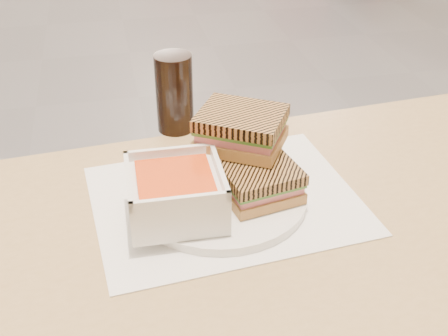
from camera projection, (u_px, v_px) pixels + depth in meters
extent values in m
cube|color=tan|center=(325.00, 246.00, 0.81)|extent=(1.26, 0.80, 0.03)
cube|color=white|center=(225.00, 200.00, 0.87)|extent=(0.42, 0.34, 0.00)
cylinder|color=white|center=(220.00, 196.00, 0.87)|extent=(0.26, 0.26, 0.01)
cube|color=white|center=(176.00, 197.00, 0.81)|extent=(0.13, 0.13, 0.05)
cube|color=orange|center=(175.00, 178.00, 0.79)|extent=(0.11, 0.11, 0.01)
cube|color=white|center=(220.00, 171.00, 0.80)|extent=(0.01, 0.13, 0.02)
cube|color=white|center=(128.00, 180.00, 0.78)|extent=(0.01, 0.13, 0.02)
cube|color=white|center=(169.00, 152.00, 0.84)|extent=(0.13, 0.01, 0.02)
cube|color=white|center=(181.00, 202.00, 0.74)|extent=(0.13, 0.01, 0.02)
cube|color=#B38544|center=(261.00, 191.00, 0.85)|extent=(0.12, 0.11, 0.02)
cube|color=#CE6D71|center=(261.00, 184.00, 0.84)|extent=(0.11, 0.10, 0.01)
cube|color=#386B23|center=(261.00, 179.00, 0.84)|extent=(0.12, 0.10, 0.01)
cube|color=olive|center=(261.00, 173.00, 0.83)|extent=(0.12, 0.11, 0.02)
cube|color=#B38544|center=(241.00, 139.00, 0.88)|extent=(0.16, 0.15, 0.02)
cube|color=#CE6D71|center=(241.00, 131.00, 0.87)|extent=(0.15, 0.14, 0.01)
cube|color=#386B23|center=(241.00, 125.00, 0.86)|extent=(0.16, 0.15, 0.01)
cube|color=olive|center=(241.00, 118.00, 0.86)|extent=(0.16, 0.15, 0.02)
cylinder|color=black|center=(174.00, 93.00, 1.03)|extent=(0.07, 0.07, 0.14)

